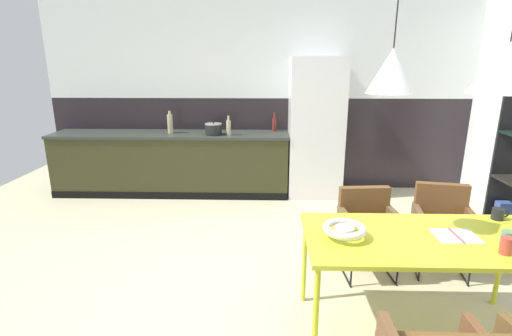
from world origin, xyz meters
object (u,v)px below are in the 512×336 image
cooking_pot (214,129)px  pendant_lamp_over_table_far (506,68)px  pendant_lamp_over_table_near (392,71)px  mug_white_ceramic (498,214)px  mug_wide_latte (508,239)px  armchair_corner_seat (368,220)px  fruit_bowl (344,230)px  bottle_wine_green (229,127)px  open_book (456,236)px  bottle_vinegar_dark (274,124)px  armchair_far_side (443,217)px  refrigerator_column (316,128)px  bottle_spice_small (170,123)px  dining_table (425,243)px  mug_tall_blue (507,246)px

cooking_pot → pendant_lamp_over_table_far: pendant_lamp_over_table_far is taller
pendant_lamp_over_table_near → mug_white_ceramic: bearing=15.7°
mug_wide_latte → armchair_corner_seat: bearing=122.4°
fruit_bowl → mug_wide_latte: bearing=-5.4°
cooking_pot → bottle_wine_green: bottle_wine_green is taller
cooking_pot → pendant_lamp_over_table_near: pendant_lamp_over_table_near is taller
mug_white_ceramic → bottle_wine_green: (-2.21, 2.50, 0.21)m
open_book → bottle_vinegar_dark: 3.34m
open_book → bottle_wine_green: bearing=122.3°
armchair_corner_seat → cooking_pot: 2.61m
open_book → fruit_bowl: bearing=-178.2°
open_book → bottle_vinegar_dark: bottle_vinegar_dark is taller
mug_wide_latte → pendant_lamp_over_table_near: size_ratio=0.13×
armchair_corner_seat → armchair_far_side: 0.69m
armchair_corner_seat → bottle_vinegar_dark: bearing=-75.5°
refrigerator_column → bottle_wine_green: 1.21m
refrigerator_column → pendant_lamp_over_table_near: bearing=-88.8°
mug_white_ceramic → pendant_lamp_over_table_far: pendant_lamp_over_table_far is taller
mug_wide_latte → pendant_lamp_over_table_near: bearing=168.7°
mug_white_ceramic → pendant_lamp_over_table_near: (-0.95, -0.27, 1.02)m
open_book → cooking_pot: size_ratio=1.15×
bottle_spice_small → pendant_lamp_over_table_far: (2.73, -2.96, 0.80)m
dining_table → bottle_vinegar_dark: 3.28m
armchair_corner_seat → mug_white_ceramic: mug_white_ceramic is taller
mug_wide_latte → refrigerator_column: bearing=105.2°
mug_wide_latte → mug_tall_blue: 0.12m
bottle_wine_green → pendant_lamp_over_table_far: size_ratio=0.28×
armchair_far_side → mug_tall_blue: (-0.15, -1.11, 0.29)m
pendant_lamp_over_table_far → pendant_lamp_over_table_near: bearing=175.4°
cooking_pot → bottle_spice_small: bottle_spice_small is taller
armchair_corner_seat → bottle_vinegar_dark: (-0.80, 2.30, 0.49)m
bottle_spice_small → pendant_lamp_over_table_near: (2.10, -2.91, 0.78)m
mug_white_ceramic → dining_table: bearing=-154.4°
mug_tall_blue → mug_wide_latte: bearing=56.2°
bottle_wine_green → bottle_vinegar_dark: size_ratio=0.97×
dining_table → mug_wide_latte: size_ratio=12.66×
armchair_far_side → mug_wide_latte: bearing=95.9°
pendant_lamp_over_table_far → armchair_corner_seat: bearing=119.0°
armchair_far_side → refrigerator_column: bearing=-55.5°
pendant_lamp_over_table_far → open_book: bearing=173.5°
mug_wide_latte → bottle_wine_green: (-2.03, 2.92, 0.20)m
dining_table → fruit_bowl: 0.56m
armchair_far_side → fruit_bowl: bearing=50.9°
mug_wide_latte → bottle_wine_green: bottle_wine_green is taller
refrigerator_column → mug_white_ceramic: 2.82m
dining_table → bottle_vinegar_dark: size_ratio=5.82×
open_book → mug_white_ceramic: (0.44, 0.31, 0.04)m
armchair_far_side → pendant_lamp_over_table_near: (-0.85, -0.86, 1.30)m
open_book → mug_tall_blue: 0.29m
refrigerator_column → armchair_corner_seat: size_ratio=2.52×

